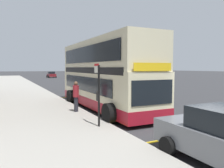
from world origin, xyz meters
TOP-DOWN VIEW (x-y plane):
  - ground_plane at (0.00, 32.00)m, footprint 260.00×260.00m
  - pavement_near at (-7.00, 32.00)m, footprint 6.00×76.00m
  - double_decker_bus at (-2.46, 6.49)m, footprint 3.19×10.87m
  - bus_bay_markings at (-2.45, 6.21)m, footprint 3.09×13.49m
  - bus_stop_sign at (-4.66, 2.00)m, footprint 0.09×0.51m
  - parked_car_silver_ahead at (2.70, 17.98)m, footprint 2.09×4.20m
  - parked_car_maroon_distant at (2.88, 53.40)m, footprint 2.09×4.20m
  - pedestrian_waiting_near_sign at (-4.61, 5.50)m, footprint 0.34×0.34m

SIDE VIEW (x-z plane):
  - ground_plane at x=0.00m, z-range 0.00..0.00m
  - bus_bay_markings at x=-2.45m, z-range 0.00..0.01m
  - pavement_near at x=-7.00m, z-range 0.00..0.14m
  - parked_car_silver_ahead at x=2.70m, z-range -0.01..1.61m
  - parked_car_maroon_distant at x=2.88m, z-range -0.01..1.61m
  - pedestrian_waiting_near_sign at x=-4.61m, z-range 0.22..1.98m
  - bus_stop_sign at x=-4.66m, z-range 0.38..3.10m
  - double_decker_bus at x=-2.46m, z-range -0.14..4.26m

